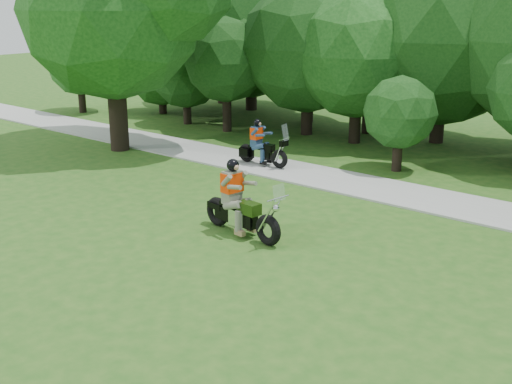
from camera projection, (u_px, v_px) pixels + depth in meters
The scene contains 5 objects.
ground at pixel (204, 289), 12.45m from camera, with size 100.00×100.00×0.00m, color #245518.
walkway at pixel (398, 193), 18.36m from camera, with size 60.00×2.20×0.06m, color #9E9E99.
tree_line at pixel (508, 51), 21.97m from camera, with size 40.41×11.63×7.67m.
chopper_motorcycle at pixel (238, 207), 15.13m from camera, with size 2.53×0.80×1.81m.
touring_motorcycle at pixel (260, 148), 21.19m from camera, with size 1.99×0.57×1.52m.
Camera 1 is at (7.97, -8.14, 5.47)m, focal length 45.00 mm.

